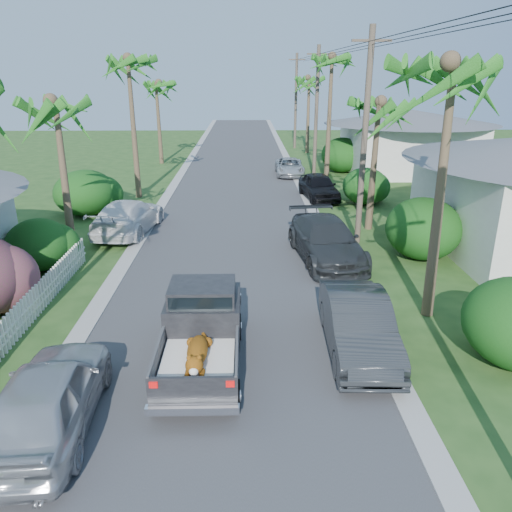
{
  "coord_description": "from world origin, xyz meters",
  "views": [
    {
      "loc": [
        0.57,
        -8.27,
        7.2
      ],
      "look_at": [
        0.91,
        7.49,
        1.4
      ],
      "focal_mm": 35.0,
      "sensor_mm": 36.0,
      "label": 1
    }
  ],
  "objects_px": {
    "parked_car_rn": "(358,325)",
    "parked_car_rd": "(290,167)",
    "pickup_truck": "(203,325)",
    "parked_car_lf": "(128,217)",
    "palm_r_b": "(379,102)",
    "utility_pole_d": "(296,101)",
    "parked_car_rm": "(326,241)",
    "utility_pole_b": "(365,139)",
    "palm_l_c": "(128,59)",
    "utility_pole_c": "(316,112)",
    "parked_car_ln": "(48,398)",
    "parked_car_rf": "(319,187)",
    "palm_r_c": "(332,58)",
    "palm_r_d": "(309,78)",
    "house_right_far": "(408,144)",
    "palm_l_d": "(156,83)",
    "palm_l_b": "(54,102)",
    "palm_r_a": "(457,64)"
  },
  "relations": [
    {
      "from": "parked_car_rf",
      "to": "parked_car_lf",
      "type": "bearing_deg",
      "value": -153.94
    },
    {
      "from": "utility_pole_b",
      "to": "palm_r_a",
      "type": "bearing_deg",
      "value": -84.29
    },
    {
      "from": "parked_car_rd",
      "to": "palm_r_b",
      "type": "xyz_separation_m",
      "value": [
        2.73,
        -13.75,
        5.34
      ]
    },
    {
      "from": "parked_car_rn",
      "to": "parked_car_ln",
      "type": "xyz_separation_m",
      "value": [
        -7.2,
        -3.08,
        0.03
      ]
    },
    {
      "from": "parked_car_rn",
      "to": "palm_r_b",
      "type": "xyz_separation_m",
      "value": [
        3.0,
        11.32,
        5.18
      ]
    },
    {
      "from": "palm_r_c",
      "to": "house_right_far",
      "type": "height_order",
      "value": "palm_r_c"
    },
    {
      "from": "parked_car_rm",
      "to": "house_right_far",
      "type": "distance_m",
      "value": 21.32
    },
    {
      "from": "palm_l_b",
      "to": "palm_r_a",
      "type": "bearing_deg",
      "value": -24.61
    },
    {
      "from": "palm_l_b",
      "to": "parked_car_lf",
      "type": "bearing_deg",
      "value": 55.9
    },
    {
      "from": "house_right_far",
      "to": "utility_pole_c",
      "type": "distance_m",
      "value": 8.06
    },
    {
      "from": "parked_car_lf",
      "to": "utility_pole_c",
      "type": "distance_m",
      "value": 17.46
    },
    {
      "from": "palm_r_c",
      "to": "parked_car_rf",
      "type": "bearing_deg",
      "value": -104.3
    },
    {
      "from": "parked_car_ln",
      "to": "utility_pole_c",
      "type": "distance_m",
      "value": 29.16
    },
    {
      "from": "parked_car_rf",
      "to": "utility_pole_b",
      "type": "xyz_separation_m",
      "value": [
        0.6,
        -8.29,
        3.85
      ]
    },
    {
      "from": "palm_l_c",
      "to": "utility_pole_c",
      "type": "xyz_separation_m",
      "value": [
        11.6,
        6.0,
        -3.31
      ]
    },
    {
      "from": "parked_car_lf",
      "to": "palm_r_d",
      "type": "relative_size",
      "value": 0.68
    },
    {
      "from": "parked_car_rn",
      "to": "parked_car_rd",
      "type": "bearing_deg",
      "value": 91.15
    },
    {
      "from": "parked_car_rm",
      "to": "utility_pole_b",
      "type": "height_order",
      "value": "utility_pole_b"
    },
    {
      "from": "parked_car_rf",
      "to": "utility_pole_d",
      "type": "distance_m",
      "value": 22.06
    },
    {
      "from": "pickup_truck",
      "to": "parked_car_rf",
      "type": "height_order",
      "value": "pickup_truck"
    },
    {
      "from": "palm_r_b",
      "to": "house_right_far",
      "type": "relative_size",
      "value": 0.8
    },
    {
      "from": "parked_car_rn",
      "to": "parked_car_rd",
      "type": "relative_size",
      "value": 1.07
    },
    {
      "from": "palm_l_d",
      "to": "utility_pole_c",
      "type": "height_order",
      "value": "utility_pole_c"
    },
    {
      "from": "parked_car_rn",
      "to": "utility_pole_b",
      "type": "xyz_separation_m",
      "value": [
        2.0,
        9.32,
        3.82
      ]
    },
    {
      "from": "pickup_truck",
      "to": "utility_pole_d",
      "type": "height_order",
      "value": "utility_pole_d"
    },
    {
      "from": "parked_car_rf",
      "to": "palm_r_b",
      "type": "xyz_separation_m",
      "value": [
        1.6,
        -6.29,
        5.2
      ]
    },
    {
      "from": "parked_car_rn",
      "to": "parked_car_rd",
      "type": "height_order",
      "value": "parked_car_rn"
    },
    {
      "from": "palm_r_b",
      "to": "utility_pole_d",
      "type": "xyz_separation_m",
      "value": [
        -1.0,
        28.0,
        -1.35
      ]
    },
    {
      "from": "pickup_truck",
      "to": "utility_pole_c",
      "type": "height_order",
      "value": "utility_pole_c"
    },
    {
      "from": "parked_car_rm",
      "to": "parked_car_rf",
      "type": "bearing_deg",
      "value": 76.5
    },
    {
      "from": "palm_l_b",
      "to": "palm_r_a",
      "type": "relative_size",
      "value": 0.85
    },
    {
      "from": "parked_car_rm",
      "to": "parked_car_rd",
      "type": "height_order",
      "value": "parked_car_rm"
    },
    {
      "from": "parked_car_rf",
      "to": "house_right_far",
      "type": "relative_size",
      "value": 0.49
    },
    {
      "from": "palm_r_b",
      "to": "palm_l_d",
      "type": "bearing_deg",
      "value": 124.59
    },
    {
      "from": "parked_car_ln",
      "to": "palm_r_d",
      "type": "distance_m",
      "value": 41.11
    },
    {
      "from": "palm_l_d",
      "to": "palm_r_b",
      "type": "relative_size",
      "value": 1.07
    },
    {
      "from": "parked_car_ln",
      "to": "palm_r_d",
      "type": "relative_size",
      "value": 0.59
    },
    {
      "from": "palm_r_c",
      "to": "utility_pole_d",
      "type": "relative_size",
      "value": 1.04
    },
    {
      "from": "parked_car_rd",
      "to": "palm_l_d",
      "type": "height_order",
      "value": "palm_l_d"
    },
    {
      "from": "palm_r_b",
      "to": "parked_car_rm",
      "type": "bearing_deg",
      "value": -123.44
    },
    {
      "from": "parked_car_lf",
      "to": "house_right_far",
      "type": "height_order",
      "value": "house_right_far"
    },
    {
      "from": "parked_car_lf",
      "to": "palm_r_d",
      "type": "distance_m",
      "value": 28.46
    },
    {
      "from": "utility_pole_d",
      "to": "parked_car_rm",
      "type": "bearing_deg",
      "value": -93.15
    },
    {
      "from": "parked_car_rn",
      "to": "palm_r_c",
      "type": "height_order",
      "value": "palm_r_c"
    },
    {
      "from": "parked_car_rm",
      "to": "palm_l_c",
      "type": "bearing_deg",
      "value": 124.14
    },
    {
      "from": "parked_car_rf",
      "to": "house_right_far",
      "type": "bearing_deg",
      "value": 39.93
    },
    {
      "from": "pickup_truck",
      "to": "parked_car_lf",
      "type": "xyz_separation_m",
      "value": [
        -4.42,
        11.3,
        -0.22
      ]
    },
    {
      "from": "parked_car_ln",
      "to": "utility_pole_b",
      "type": "relative_size",
      "value": 0.52
    },
    {
      "from": "parked_car_rn",
      "to": "palm_r_d",
      "type": "bearing_deg",
      "value": 87.2
    },
    {
      "from": "pickup_truck",
      "to": "palm_r_d",
      "type": "height_order",
      "value": "palm_r_d"
    }
  ]
}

